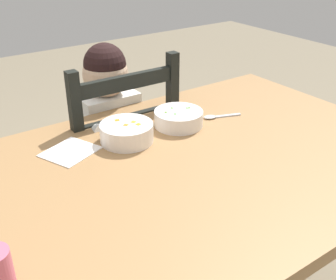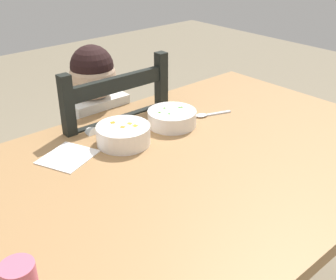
# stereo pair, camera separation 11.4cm
# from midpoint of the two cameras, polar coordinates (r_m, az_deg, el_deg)

# --- Properties ---
(dining_table) EXTENTS (1.57, 0.92, 0.73)m
(dining_table) POSITION_cam_midpoint_polar(r_m,az_deg,el_deg) (1.20, -2.44, -7.67)
(dining_table) COLOR #9A7145
(dining_table) RESTS_ON ground
(dining_chair) EXTENTS (0.43, 0.43, 0.93)m
(dining_chair) POSITION_cam_midpoint_polar(r_m,az_deg,el_deg) (1.71, -10.71, -4.18)
(dining_chair) COLOR black
(dining_chair) RESTS_ON ground
(child_figure) EXTENTS (0.32, 0.31, 0.95)m
(child_figure) POSITION_cam_midpoint_polar(r_m,az_deg,el_deg) (1.62, -11.13, 1.20)
(child_figure) COLOR white
(child_figure) RESTS_ON ground
(bowl_of_peas) EXTENTS (0.16, 0.16, 0.05)m
(bowl_of_peas) POSITION_cam_midpoint_polar(r_m,az_deg,el_deg) (1.39, -1.81, 3.05)
(bowl_of_peas) COLOR white
(bowl_of_peas) RESTS_ON dining_table
(bowl_of_carrots) EXTENTS (0.17, 0.17, 0.06)m
(bowl_of_carrots) POSITION_cam_midpoint_polar(r_m,az_deg,el_deg) (1.29, -8.65, 0.76)
(bowl_of_carrots) COLOR white
(bowl_of_carrots) RESTS_ON dining_table
(spoon) EXTENTS (0.14, 0.07, 0.01)m
(spoon) POSITION_cam_midpoint_polar(r_m,az_deg,el_deg) (1.47, 3.08, 3.43)
(spoon) COLOR silver
(spoon) RESTS_ON dining_table
(paper_napkin) EXTENTS (0.18, 0.18, 0.00)m
(paper_napkin) POSITION_cam_midpoint_polar(r_m,az_deg,el_deg) (1.26, -16.07, -2.30)
(paper_napkin) COLOR white
(paper_napkin) RESTS_ON dining_table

